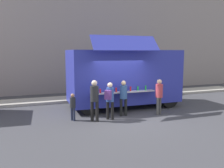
{
  "coord_description": "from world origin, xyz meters",
  "views": [
    {
      "loc": [
        -4.08,
        -8.97,
        2.87
      ],
      "look_at": [
        -0.05,
        1.9,
        1.3
      ],
      "focal_mm": 37.24,
      "sensor_mm": 36.0,
      "label": 1
    }
  ],
  "objects_px": {
    "customer_mid_with_backpack": "(110,97)",
    "customer_rear_waiting": "(94,97)",
    "trash_bin": "(167,87)",
    "food_truck_main": "(124,76)",
    "customer_front_ordering": "(123,95)",
    "child_near_queue": "(73,105)",
    "customer_extra_browsing": "(159,93)"
  },
  "relations": [
    {
      "from": "customer_front_ordering",
      "to": "child_near_queue",
      "type": "relative_size",
      "value": 1.38
    },
    {
      "from": "food_truck_main",
      "to": "customer_extra_browsing",
      "type": "relative_size",
      "value": 3.47
    },
    {
      "from": "trash_bin",
      "to": "customer_rear_waiting",
      "type": "relative_size",
      "value": 0.58
    },
    {
      "from": "trash_bin",
      "to": "customer_mid_with_backpack",
      "type": "height_order",
      "value": "customer_mid_with_backpack"
    },
    {
      "from": "customer_mid_with_backpack",
      "to": "customer_extra_browsing",
      "type": "relative_size",
      "value": 0.98
    },
    {
      "from": "food_truck_main",
      "to": "customer_rear_waiting",
      "type": "relative_size",
      "value": 3.29
    },
    {
      "from": "customer_rear_waiting",
      "to": "customer_extra_browsing",
      "type": "xyz_separation_m",
      "value": [
        3.14,
        0.05,
        -0.05
      ]
    },
    {
      "from": "customer_front_ordering",
      "to": "customer_rear_waiting",
      "type": "xyz_separation_m",
      "value": [
        -1.48,
        -0.39,
        0.07
      ]
    },
    {
      "from": "food_truck_main",
      "to": "customer_front_ordering",
      "type": "bearing_deg",
      "value": -112.8
    },
    {
      "from": "trash_bin",
      "to": "customer_front_ordering",
      "type": "bearing_deg",
      "value": -141.02
    },
    {
      "from": "customer_front_ordering",
      "to": "customer_rear_waiting",
      "type": "height_order",
      "value": "customer_rear_waiting"
    },
    {
      "from": "customer_rear_waiting",
      "to": "child_near_queue",
      "type": "bearing_deg",
      "value": 105.84
    },
    {
      "from": "trash_bin",
      "to": "child_near_queue",
      "type": "xyz_separation_m",
      "value": [
        -7.3,
        -4.02,
        0.19
      ]
    },
    {
      "from": "customer_mid_with_backpack",
      "to": "child_near_queue",
      "type": "bearing_deg",
      "value": 114.52
    },
    {
      "from": "food_truck_main",
      "to": "customer_front_ordering",
      "type": "relative_size",
      "value": 3.54
    },
    {
      "from": "customer_extra_browsing",
      "to": "customer_front_ordering",
      "type": "bearing_deg",
      "value": 47.25
    },
    {
      "from": "customer_front_ordering",
      "to": "customer_mid_with_backpack",
      "type": "bearing_deg",
      "value": 131.01
    },
    {
      "from": "food_truck_main",
      "to": "trash_bin",
      "type": "xyz_separation_m",
      "value": [
        4.24,
        2.32,
        -1.12
      ]
    },
    {
      "from": "customer_front_ordering",
      "to": "customer_rear_waiting",
      "type": "distance_m",
      "value": 1.53
    },
    {
      "from": "customer_mid_with_backpack",
      "to": "child_near_queue",
      "type": "xyz_separation_m",
      "value": [
        -1.51,
        0.4,
        -0.29
      ]
    },
    {
      "from": "child_near_queue",
      "to": "trash_bin",
      "type": "bearing_deg",
      "value": -0.52
    },
    {
      "from": "customer_mid_with_backpack",
      "to": "customer_rear_waiting",
      "type": "xyz_separation_m",
      "value": [
        -0.67,
        0.0,
        0.05
      ]
    },
    {
      "from": "customer_mid_with_backpack",
      "to": "customer_extra_browsing",
      "type": "height_order",
      "value": "customer_extra_browsing"
    },
    {
      "from": "customer_front_ordering",
      "to": "customer_extra_browsing",
      "type": "bearing_deg",
      "value": -86.72
    },
    {
      "from": "child_near_queue",
      "to": "customer_front_ordering",
      "type": "bearing_deg",
      "value": -29.55
    },
    {
      "from": "customer_front_ordering",
      "to": "food_truck_main",
      "type": "bearing_deg",
      "value": -8.42
    },
    {
      "from": "food_truck_main",
      "to": "customer_extra_browsing",
      "type": "xyz_separation_m",
      "value": [
        0.91,
        -2.05,
        -0.65
      ]
    },
    {
      "from": "food_truck_main",
      "to": "customer_rear_waiting",
      "type": "height_order",
      "value": "food_truck_main"
    },
    {
      "from": "customer_rear_waiting",
      "to": "customer_extra_browsing",
      "type": "relative_size",
      "value": 1.05
    },
    {
      "from": "customer_front_ordering",
      "to": "customer_extra_browsing",
      "type": "relative_size",
      "value": 0.98
    },
    {
      "from": "customer_front_ordering",
      "to": "child_near_queue",
      "type": "distance_m",
      "value": 2.34
    },
    {
      "from": "customer_mid_with_backpack",
      "to": "customer_rear_waiting",
      "type": "bearing_deg",
      "value": 129.21
    }
  ]
}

